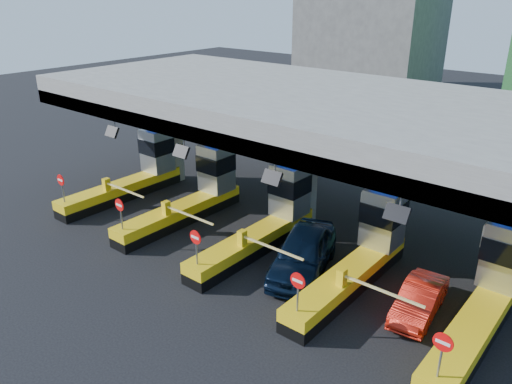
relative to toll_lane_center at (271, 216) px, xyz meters
The scene contains 10 objects.
ground 1.42m from the toll_lane_center, 90.42° to the right, with size 120.00×120.00×0.00m, color black.
toll_canopy 5.40m from the toll_lane_center, 90.02° to the left, with size 28.00×12.09×7.00m.
toll_lane_far_left 10.00m from the toll_lane_center, behind, with size 4.43×8.00×4.16m.
toll_lane_left 5.00m from the toll_lane_center, behind, with size 4.43×8.00×4.16m.
toll_lane_center is the anchor object (origin of this frame).
toll_lane_right 5.00m from the toll_lane_center, ahead, with size 4.43×8.00×4.16m.
toll_lane_far_right 10.00m from the toll_lane_center, ahead, with size 4.43×8.00×4.16m.
bg_building_concrete 39.11m from the toll_lane_center, 111.40° to the left, with size 14.00×10.00×18.00m, color #4C4C49.
van 3.02m from the toll_lane_center, 23.78° to the right, with size 2.18×5.43×1.85m, color black.
red_car 7.95m from the toll_lane_center, ahead, with size 1.31×3.76×1.24m, color #B71A0E.
Camera 1 is at (13.16, -16.76, 11.55)m, focal length 35.00 mm.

